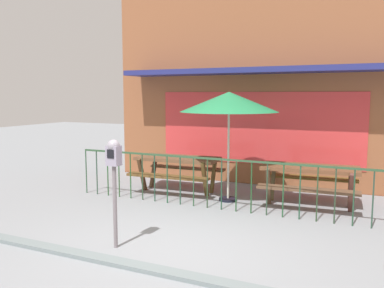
{
  "coord_description": "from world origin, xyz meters",
  "views": [
    {
      "loc": [
        2.51,
        -4.78,
        2.13
      ],
      "look_at": [
        -0.78,
        2.46,
        1.15
      ],
      "focal_mm": 37.41,
      "sensor_mm": 36.0,
      "label": 1
    }
  ],
  "objects_px": {
    "picnic_table_left": "(178,164)",
    "parking_meter_far": "(114,165)",
    "picnic_table_right": "(310,175)",
    "patio_umbrella": "(229,102)"
  },
  "relations": [
    {
      "from": "patio_umbrella",
      "to": "parking_meter_far",
      "type": "relative_size",
      "value": 1.44
    },
    {
      "from": "picnic_table_left",
      "to": "picnic_table_right",
      "type": "xyz_separation_m",
      "value": [
        2.82,
        0.02,
        0.0
      ]
    },
    {
      "from": "picnic_table_right",
      "to": "patio_umbrella",
      "type": "xyz_separation_m",
      "value": [
        -1.55,
        -0.29,
        1.37
      ]
    },
    {
      "from": "picnic_table_right",
      "to": "patio_umbrella",
      "type": "relative_size",
      "value": 0.86
    },
    {
      "from": "picnic_table_left",
      "to": "parking_meter_far",
      "type": "relative_size",
      "value": 1.22
    },
    {
      "from": "patio_umbrella",
      "to": "picnic_table_right",
      "type": "bearing_deg",
      "value": 10.62
    },
    {
      "from": "picnic_table_left",
      "to": "parking_meter_far",
      "type": "bearing_deg",
      "value": -78.48
    },
    {
      "from": "picnic_table_left",
      "to": "parking_meter_far",
      "type": "height_order",
      "value": "parking_meter_far"
    },
    {
      "from": "patio_umbrella",
      "to": "picnic_table_left",
      "type": "bearing_deg",
      "value": 167.91
    },
    {
      "from": "picnic_table_right",
      "to": "patio_umbrella",
      "type": "height_order",
      "value": "patio_umbrella"
    }
  ]
}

